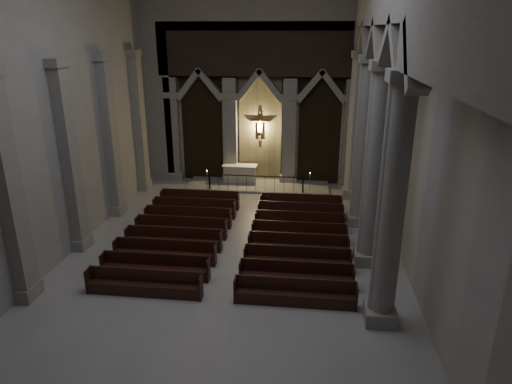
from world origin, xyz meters
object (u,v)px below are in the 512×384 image
worshipper (268,206)px  pews (237,239)px  altar (240,173)px  candle_stand_left (207,188)px  candle_stand_right (310,187)px  altar_rail (256,181)px

worshipper → pews: bearing=-106.6°
altar → candle_stand_left: candle_stand_left is taller
candle_stand_left → altar: bearing=52.3°
altar → candle_stand_right: candle_stand_right is taller
candle_stand_left → candle_stand_right: size_ratio=1.14×
altar_rail → worshipper: size_ratio=5.22×
candle_stand_left → worshipper: size_ratio=1.35×
candle_stand_left → pews: (2.77, -6.49, -0.08)m
pews → worshipper: size_ratio=9.00×
altar_rail → candle_stand_left: bearing=-169.8°
candle_stand_right → altar: bearing=164.4°
worshipper → candle_stand_right: bearing=59.9°
altar → candle_stand_left: 2.63m
worshipper → candle_stand_left: bearing=142.1°
candle_stand_left → candle_stand_right: candle_stand_left is taller
altar_rail → candle_stand_left: size_ratio=3.88×
altar → pews: bearing=-82.2°
candle_stand_right → worshipper: size_ratio=1.18×
altar_rail → candle_stand_right: 3.18m
candle_stand_left → pews: candle_stand_left is taller
candle_stand_left → pews: 7.06m
altar → worshipper: (2.19, -4.95, -0.15)m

